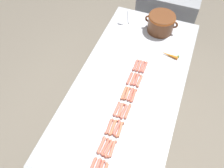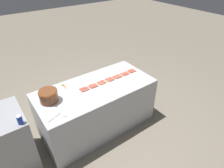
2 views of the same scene
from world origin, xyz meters
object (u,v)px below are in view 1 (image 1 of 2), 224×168
object	(u,v)px
hot_dog_10	(120,110)
carrot	(170,55)
hot_dog_4	(124,93)
hot_dog_15	(108,148)
hot_dog_5	(130,78)
hot_dog_27	(145,67)
hot_dog_19	(136,79)
hot_dog_23	(120,129)
hot_dog_1	(101,145)
hot_dog_13	(139,66)
hot_dog_7	(97,168)
hot_dog_11	(127,93)
hot_dog_8	(105,147)
bean_pot	(161,22)
hot_dog_16	(117,128)
hot_dog_12	(133,79)
hot_dog_20	(142,67)
hot_dog_6	(136,65)
hot_dog_0	(92,167)
hot_dog_9	(113,127)
hot_dog_26	(139,81)
hot_dog_24	(128,111)
hot_dog_22	(112,149)
serving_spoon	(123,21)
hot_dog_2	(109,126)
hot_dog_18	(131,94)
hot_dog_25	(134,95)
hot_dog_3	(117,109)
hot_dog_17	(124,111)

from	to	relation	value
hot_dog_10	carrot	size ratio (longest dim) A/B	0.81
hot_dog_4	hot_dog_15	size ratio (longest dim) A/B	1.00
hot_dog_5	hot_dog_27	xyz separation A→B (m)	(0.09, 0.18, 0.00)
hot_dog_19	hot_dog_23	world-z (taller)	same
hot_dog_1	hot_dog_13	size ratio (longest dim) A/B	1.00
hot_dog_7	hot_dog_11	size ratio (longest dim) A/B	1.00
hot_dog_8	bean_pot	world-z (taller)	bean_pot
hot_dog_1	hot_dog_16	world-z (taller)	same
hot_dog_12	hot_dog_20	xyz separation A→B (m)	(0.03, 0.17, 0.00)
hot_dog_16	hot_dog_6	bearing A→B (deg)	94.93
hot_dog_1	hot_dog_0	bearing A→B (deg)	-89.87
hot_dog_9	bean_pot	distance (m)	1.25
hot_dog_5	hot_dog_9	bearing A→B (deg)	-86.46
carrot	hot_dog_16	bearing A→B (deg)	-103.51
hot_dog_1	bean_pot	distance (m)	1.42
hot_dog_26	hot_dog_27	distance (m)	0.17
hot_dog_6	hot_dog_24	bearing A→B (deg)	-79.77
hot_dog_22	hot_dog_26	world-z (taller)	same
hot_dog_22	carrot	xyz separation A→B (m)	(0.19, 1.08, 0.00)
hot_dog_22	serving_spoon	distance (m)	1.47
hot_dog_6	hot_dog_8	world-z (taller)	same
hot_dog_19	hot_dog_22	xyz separation A→B (m)	(0.03, -0.68, 0.00)
hot_dog_1	hot_dog_22	size ratio (longest dim) A/B	1.00
hot_dog_23	bean_pot	size ratio (longest dim) A/B	0.42
hot_dog_15	hot_dog_20	size ratio (longest dim) A/B	1.00
hot_dog_19	hot_dog_11	bearing A→B (deg)	-99.78
hot_dog_2	hot_dog_27	xyz separation A→B (m)	(0.09, 0.69, 0.00)
hot_dog_7	hot_dog_22	size ratio (longest dim) A/B	1.00
hot_dog_18	bean_pot	world-z (taller)	bean_pot
hot_dog_7	hot_dog_1	bearing A→B (deg)	101.32
hot_dog_0	hot_dog_5	world-z (taller)	same
hot_dog_9	hot_dog_15	world-z (taller)	same
hot_dog_0	hot_dog_6	distance (m)	1.01
hot_dog_7	hot_dog_4	bearing A→B (deg)	92.53
hot_dog_10	hot_dog_23	xyz separation A→B (m)	(0.06, -0.17, 0.00)
hot_dog_6	hot_dog_23	distance (m)	0.68
hot_dog_2	hot_dog_22	distance (m)	0.19
hot_dog_16	hot_dog_22	distance (m)	0.18
hot_dog_10	hot_dog_19	xyz separation A→B (m)	(0.03, 0.35, 0.00)
hot_dog_6	hot_dog_7	distance (m)	1.01
hot_dog_2	hot_dog_15	xyz separation A→B (m)	(0.06, -0.17, 0.00)
hot_dog_6	hot_dog_15	size ratio (longest dim) A/B	1.00
hot_dog_13	hot_dog_25	bearing A→B (deg)	-80.30
hot_dog_3	hot_dog_16	xyz separation A→B (m)	(0.06, -0.16, 0.00)
hot_dog_6	serving_spoon	world-z (taller)	hot_dog_6
hot_dog_0	hot_dog_23	size ratio (longest dim) A/B	1.00
hot_dog_17	hot_dog_15	bearing A→B (deg)	-90.26
hot_dog_26	hot_dog_3	bearing A→B (deg)	-104.89
hot_dog_20	hot_dog_25	xyz separation A→B (m)	(0.03, -0.34, 0.00)
hot_dog_1	hot_dog_25	distance (m)	0.52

